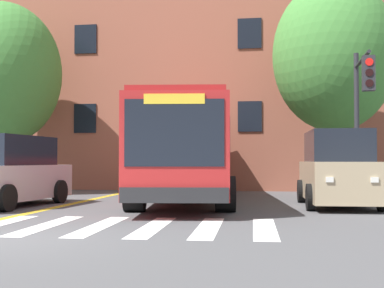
# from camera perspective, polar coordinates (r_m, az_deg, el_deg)

# --- Properties ---
(crosswalk) EXTENTS (11.14, 4.02, 0.01)m
(crosswalk) POSITION_cam_1_polar(r_m,az_deg,el_deg) (12.35, -17.78, -8.22)
(crosswalk) COLOR white
(crosswalk) RESTS_ON ground
(lane_line_yellow_inner) EXTENTS (0.12, 36.00, 0.01)m
(lane_line_yellow_inner) POSITION_cam_1_polar(r_m,az_deg,el_deg) (25.88, -6.07, -4.87)
(lane_line_yellow_inner) COLOR gold
(lane_line_yellow_inner) RESTS_ON ground
(lane_line_yellow_outer) EXTENTS (0.12, 36.00, 0.01)m
(lane_line_yellow_outer) POSITION_cam_1_polar(r_m,az_deg,el_deg) (25.84, -5.72, -4.88)
(lane_line_yellow_outer) COLOR gold
(lane_line_yellow_outer) RESTS_ON ground
(city_bus) EXTENTS (3.96, 12.09, 3.22)m
(city_bus) POSITION_cam_1_polar(r_m,az_deg,el_deg) (18.33, -0.62, -0.65)
(city_bus) COLOR #B22323
(city_bus) RESTS_ON ground
(car_silver_near_lane) EXTENTS (2.58, 5.15, 2.17)m
(car_silver_near_lane) POSITION_cam_1_polar(r_m,az_deg,el_deg) (17.39, -19.23, -2.91)
(car_silver_near_lane) COLOR #B7BABF
(car_silver_near_lane) RESTS_ON ground
(car_tan_far_lane) EXTENTS (2.29, 4.87, 2.32)m
(car_tan_far_lane) POSITION_cam_1_polar(r_m,az_deg,el_deg) (16.95, 15.26, -2.77)
(car_tan_far_lane) COLOR tan
(car_tan_far_lane) RESTS_ON ground
(traffic_light_near_corner) EXTENTS (0.34, 2.68, 4.94)m
(traffic_light_near_corner) POSITION_cam_1_polar(r_m,az_deg,el_deg) (17.30, 17.64, 4.46)
(traffic_light_near_corner) COLOR #28282D
(traffic_light_near_corner) RESTS_ON ground
(street_tree_curbside_large) EXTENTS (4.93, 4.72, 8.44)m
(street_tree_curbside_large) POSITION_cam_1_polar(r_m,az_deg,el_deg) (21.65, 14.92, 9.08)
(street_tree_curbside_large) COLOR brown
(street_tree_curbside_large) RESTS_ON ground
(street_tree_curbside_small) EXTENTS (5.76, 5.84, 8.21)m
(street_tree_curbside_small) POSITION_cam_1_polar(r_m,az_deg,el_deg) (24.51, -19.55, 7.07)
(street_tree_curbside_small) COLOR brown
(street_tree_curbside_small) RESTS_ON ground
(building_facade) EXTENTS (29.61, 8.05, 13.73)m
(building_facade) POSITION_cam_1_polar(r_m,az_deg,el_deg) (29.49, -1.29, 8.91)
(building_facade) COLOR #9E5642
(building_facade) RESTS_ON ground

